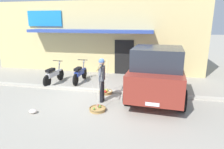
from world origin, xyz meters
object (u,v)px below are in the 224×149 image
(fruit_vendor, at_px, (102,77))
(parked_truck, at_px, (157,71))
(fruit_basket_left_side, at_px, (98,109))
(motorcycle_second_in_row, at_px, (80,73))
(fruit_basket_right_side, at_px, (106,92))
(motorcycle_nearest_shop, at_px, (54,75))
(plastic_litter_bag, at_px, (33,111))

(fruit_vendor, height_order, parked_truck, parked_truck)
(fruit_basket_left_side, distance_m, parked_truck, 2.99)
(parked_truck, bearing_deg, motorcycle_second_in_row, 164.11)
(fruit_basket_right_side, xyz_separation_m, motorcycle_nearest_shop, (-2.89, 0.85, 0.37))
(fruit_vendor, distance_m, fruit_basket_right_side, 1.25)
(fruit_vendor, relative_size, motorcycle_nearest_shop, 0.96)
(fruit_vendor, xyz_separation_m, motorcycle_second_in_row, (-1.76, 2.23, -0.53))
(fruit_basket_right_side, bearing_deg, parked_truck, 7.24)
(fruit_vendor, relative_size, parked_truck, 0.36)
(plastic_litter_bag, bearing_deg, motorcycle_nearest_shop, 105.92)
(fruit_basket_left_side, xyz_separation_m, fruit_basket_right_side, (-0.13, 1.74, 0.00))
(motorcycle_second_in_row, bearing_deg, fruit_vendor, -51.68)
(fruit_basket_right_side, bearing_deg, fruit_basket_left_side, -85.78)
(fruit_basket_right_side, height_order, parked_truck, parked_truck)
(fruit_basket_left_side, relative_size, motorcycle_nearest_shop, 0.80)
(motorcycle_nearest_shop, height_order, motorcycle_second_in_row, same)
(parked_truck, xyz_separation_m, plastic_litter_bag, (-4.10, -2.65, -0.96))
(fruit_basket_left_side, xyz_separation_m, plastic_litter_bag, (-2.10, -0.64, -0.01))
(fruit_vendor, xyz_separation_m, motorcycle_nearest_shop, (-2.95, 1.72, -0.53))
(fruit_basket_right_side, bearing_deg, plastic_litter_bag, -129.64)
(fruit_basket_right_side, xyz_separation_m, plastic_litter_bag, (-1.97, -2.38, -0.01))
(fruit_basket_left_side, xyz_separation_m, motorcycle_nearest_shop, (-3.02, 2.59, 0.38))
(motorcycle_second_in_row, xyz_separation_m, parked_truck, (3.83, -1.09, 0.58))
(parked_truck, bearing_deg, plastic_litter_bag, -147.17)
(fruit_basket_right_side, distance_m, plastic_litter_bag, 3.09)
(fruit_basket_right_side, bearing_deg, motorcycle_second_in_row, 141.25)
(motorcycle_nearest_shop, bearing_deg, motorcycle_second_in_row, 23.17)
(fruit_basket_left_side, xyz_separation_m, parked_truck, (2.01, 2.01, 0.96))
(fruit_basket_left_side, distance_m, motorcycle_nearest_shop, 3.99)
(fruit_vendor, relative_size, fruit_basket_right_side, 1.20)
(fruit_vendor, xyz_separation_m, parked_truck, (2.07, 1.14, 0.05))
(fruit_basket_left_side, bearing_deg, motorcycle_second_in_row, 120.51)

